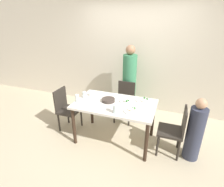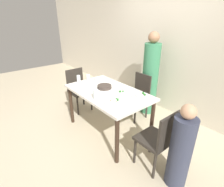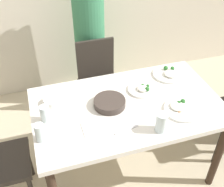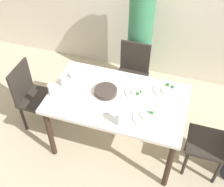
{
  "view_description": "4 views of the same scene",
  "coord_description": "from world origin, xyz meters",
  "px_view_note": "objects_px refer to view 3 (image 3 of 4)",
  "views": [
    {
      "loc": [
        0.89,
        -2.6,
        2.16
      ],
      "look_at": [
        -0.03,
        -0.06,
        0.98
      ],
      "focal_mm": 28.0,
      "sensor_mm": 36.0,
      "label": 1
    },
    {
      "loc": [
        2.04,
        -1.59,
        1.9
      ],
      "look_at": [
        0.14,
        -0.03,
        0.79
      ],
      "focal_mm": 28.0,
      "sensor_mm": 36.0,
      "label": 2
    },
    {
      "loc": [
        -0.59,
        -1.48,
        2.15
      ],
      "look_at": [
        -0.12,
        0.01,
        0.9
      ],
      "focal_mm": 45.0,
      "sensor_mm": 36.0,
      "label": 3
    },
    {
      "loc": [
        0.57,
        -1.94,
        2.81
      ],
      "look_at": [
        -0.06,
        0.02,
        0.79
      ],
      "focal_mm": 45.0,
      "sensor_mm": 36.0,
      "label": 4
    }
  ],
  "objects_px": {
    "person_adult": "(90,40)",
    "plate_rice_adult": "(142,89)",
    "chair_adult_spot": "(99,80)",
    "glass_water_tall": "(45,114)",
    "bowl_curry": "(110,103)"
  },
  "relations": [
    {
      "from": "chair_adult_spot",
      "to": "glass_water_tall",
      "type": "relative_size",
      "value": 6.94
    },
    {
      "from": "person_adult",
      "to": "bowl_curry",
      "type": "bearing_deg",
      "value": -95.81
    },
    {
      "from": "bowl_curry",
      "to": "plate_rice_adult",
      "type": "relative_size",
      "value": 1.09
    },
    {
      "from": "chair_adult_spot",
      "to": "plate_rice_adult",
      "type": "distance_m",
      "value": 0.73
    },
    {
      "from": "chair_adult_spot",
      "to": "person_adult",
      "type": "xyz_separation_m",
      "value": [
        0.0,
        0.33,
        0.28
      ]
    },
    {
      "from": "person_adult",
      "to": "plate_rice_adult",
      "type": "xyz_separation_m",
      "value": [
        0.19,
        -0.96,
        0.03
      ]
    },
    {
      "from": "chair_adult_spot",
      "to": "glass_water_tall",
      "type": "xyz_separation_m",
      "value": [
        -0.58,
        -0.75,
        0.36
      ]
    },
    {
      "from": "glass_water_tall",
      "to": "chair_adult_spot",
      "type": "bearing_deg",
      "value": 52.23
    },
    {
      "from": "chair_adult_spot",
      "to": "person_adult",
      "type": "bearing_deg",
      "value": 90.0
    },
    {
      "from": "plate_rice_adult",
      "to": "bowl_curry",
      "type": "bearing_deg",
      "value": -162.3
    },
    {
      "from": "person_adult",
      "to": "glass_water_tall",
      "type": "relative_size",
      "value": 12.98
    },
    {
      "from": "person_adult",
      "to": "plate_rice_adult",
      "type": "height_order",
      "value": "person_adult"
    },
    {
      "from": "chair_adult_spot",
      "to": "bowl_curry",
      "type": "distance_m",
      "value": 0.8
    },
    {
      "from": "chair_adult_spot",
      "to": "glass_water_tall",
      "type": "bearing_deg",
      "value": -127.77
    },
    {
      "from": "plate_rice_adult",
      "to": "glass_water_tall",
      "type": "distance_m",
      "value": 0.78
    }
  ]
}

